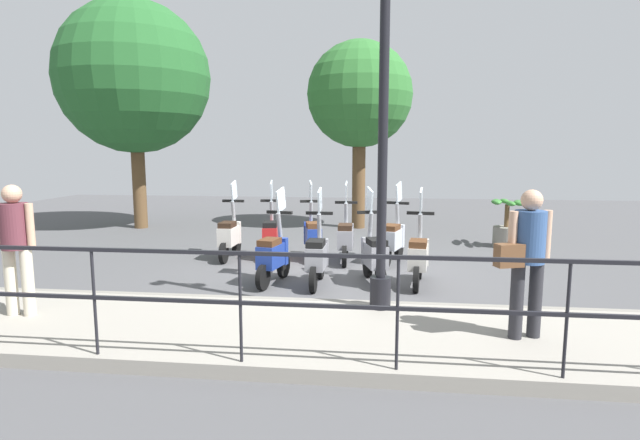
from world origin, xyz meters
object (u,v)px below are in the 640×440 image
object	(u,v)px
pedestrian_distant	(16,240)
scooter_far_4	(230,235)
scooter_far_3	(271,235)
scooter_near_2	(317,256)
pedestrian_with_bag	(527,253)
scooter_far_1	(345,238)
tree_distant	(360,96)
scooter_near_3	(273,254)
tree_large	(134,78)
scooter_far_2	(313,235)
potted_palm	(506,227)
scooter_far_0	(393,238)
scooter_near_1	(374,254)
scooter_near_0	(418,256)
lamp_post_near	(383,150)

from	to	relation	value
pedestrian_distant	scooter_far_4	world-z (taller)	pedestrian_distant
scooter_far_3	scooter_near_2	bearing A→B (deg)	-156.44
pedestrian_with_bag	scooter_far_1	xyz separation A→B (m)	(4.06, 2.18, -0.60)
tree_distant	scooter_near_3	xyz separation A→B (m)	(-6.05, 1.11, -3.11)
tree_distant	scooter_near_2	distance (m)	6.84
pedestrian_distant	scooter_near_3	size ratio (longest dim) A/B	1.03
tree_large	scooter_far_4	world-z (taller)	tree_large
scooter_far_1	scooter_far_2	world-z (taller)	same
potted_palm	pedestrian_distant	bearing A→B (deg)	129.97
scooter_far_1	scooter_far_2	bearing A→B (deg)	74.47
scooter_far_0	pedestrian_with_bag	bearing A→B (deg)	-144.84
scooter_near_3	scooter_far_2	xyz separation A→B (m)	(1.86, -0.39, 0.00)
tree_large	scooter_near_1	world-z (taller)	tree_large
scooter_near_2	scooter_near_3	bearing A→B (deg)	89.10
scooter_near_0	scooter_near_3	xyz separation A→B (m)	(-0.17, 2.31, 0.00)
tree_large	scooter_far_1	distance (m)	7.83
scooter_far_0	scooter_far_3	xyz separation A→B (m)	(0.14, 2.40, 0.00)
lamp_post_near	scooter_far_0	size ratio (longest dim) A/B	2.92
lamp_post_near	potted_palm	world-z (taller)	lamp_post_near
scooter_far_1	scooter_far_3	size ratio (longest dim) A/B	1.00
scooter_near_0	scooter_far_3	world-z (taller)	same
potted_palm	scooter_far_4	bearing A→B (deg)	108.78
lamp_post_near	scooter_far_3	xyz separation A→B (m)	(3.38, 2.16, -1.66)
lamp_post_near	scooter_near_0	xyz separation A→B (m)	(1.68, -0.60, -1.66)
lamp_post_near	potted_palm	xyz separation A→B (m)	(5.18, -2.79, -1.70)
pedestrian_with_bag	scooter_near_0	bearing A→B (deg)	1.29
scooter_near_2	scooter_far_4	size ratio (longest dim) A/B	1.00
tree_large	scooter_far_2	distance (m)	7.27
scooter_far_0	scooter_far_3	world-z (taller)	same
scooter_near_0	scooter_near_1	world-z (taller)	same
scooter_near_0	scooter_far_1	distance (m)	1.98
tree_distant	lamp_post_near	bearing A→B (deg)	-175.47
scooter_far_0	tree_large	bearing A→B (deg)	80.08
scooter_far_2	scooter_far_4	world-z (taller)	same
tree_large	scooter_near_3	bearing A→B (deg)	-137.46
lamp_post_near	scooter_near_0	size ratio (longest dim) A/B	2.92
scooter_near_1	scooter_far_2	size ratio (longest dim) A/B	1.00
tree_distant	scooter_far_1	xyz separation A→B (m)	(-4.36, 0.06, -3.11)
scooter_near_3	scooter_far_0	distance (m)	2.60
tree_large	scooter_far_3	bearing A→B (deg)	-127.97
pedestrian_distant	tree_large	distance (m)	8.51
scooter_near_2	tree_distant	bearing A→B (deg)	-2.76
scooter_near_0	scooter_far_3	bearing A→B (deg)	66.15
tree_distant	scooter_far_1	distance (m)	5.35
scooter_far_0	scooter_far_3	distance (m)	2.40
scooter_near_1	scooter_near_2	xyz separation A→B (m)	(-0.23, 0.90, 0.00)
scooter_far_3	scooter_far_4	distance (m)	0.81
tree_large	scooter_far_0	world-z (taller)	tree_large
pedestrian_distant	lamp_post_near	bearing A→B (deg)	99.38
scooter_near_1	scooter_far_2	xyz separation A→B (m)	(1.65, 1.22, 0.00)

